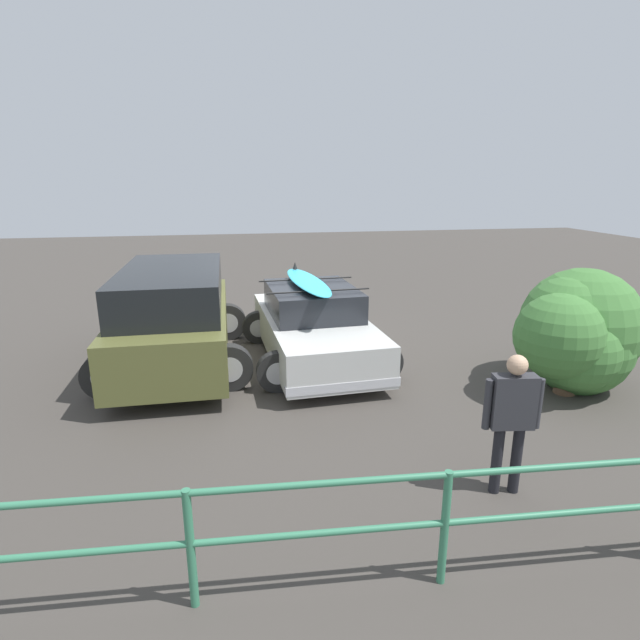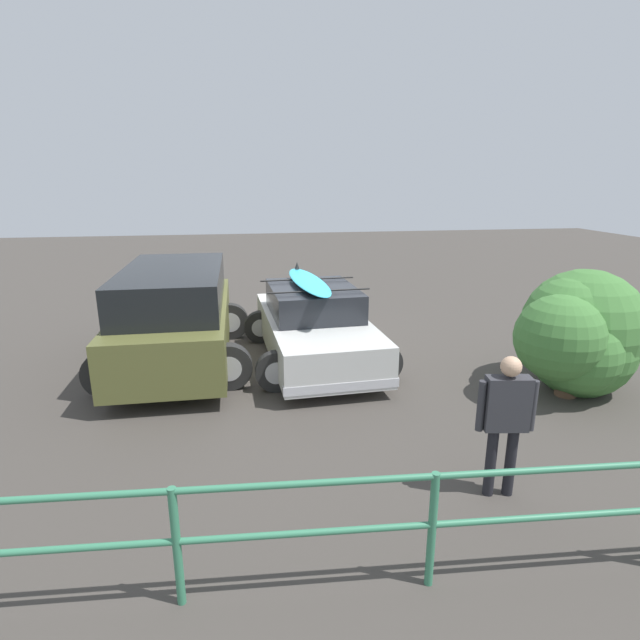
# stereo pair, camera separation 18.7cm
# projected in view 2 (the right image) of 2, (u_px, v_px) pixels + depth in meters

# --- Properties ---
(ground_plane) EXTENTS (44.00, 44.00, 0.02)m
(ground_plane) POSITION_uv_depth(u_px,v_px,m) (291.00, 353.00, 9.81)
(ground_plane) COLOR #423D38
(ground_plane) RESTS_ON ground
(sedan_car) EXTENTS (2.59, 4.18, 1.66)m
(sedan_car) POSITION_uv_depth(u_px,v_px,m) (314.00, 326.00, 9.28)
(sedan_car) COLOR silver
(sedan_car) RESTS_ON ground
(suv_car) EXTENTS (2.63, 4.66, 1.79)m
(suv_car) POSITION_uv_depth(u_px,v_px,m) (176.00, 315.00, 9.03)
(suv_car) COLOR brown
(suv_car) RESTS_ON ground
(person_bystander) EXTENTS (0.61, 0.24, 1.59)m
(person_bystander) POSITION_uv_depth(u_px,v_px,m) (506.00, 414.00, 5.17)
(person_bystander) COLOR black
(person_bystander) RESTS_ON ground
(railing_fence) EXTENTS (10.28, 0.71, 1.07)m
(railing_fence) POSITION_uv_depth(u_px,v_px,m) (307.00, 519.00, 3.93)
(railing_fence) COLOR #387F5B
(railing_fence) RESTS_ON ground
(bush_near_left) EXTENTS (2.33, 2.08, 2.02)m
(bush_near_left) POSITION_uv_depth(u_px,v_px,m) (577.00, 335.00, 7.82)
(bush_near_left) COLOR brown
(bush_near_left) RESTS_ON ground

